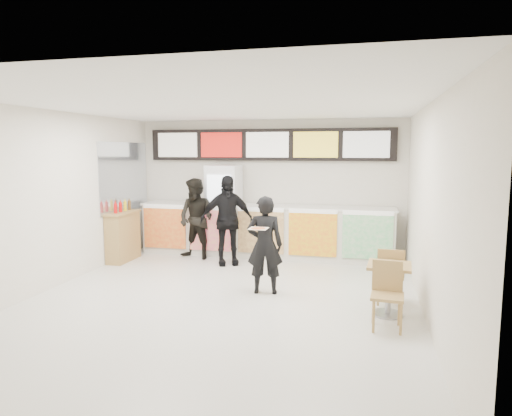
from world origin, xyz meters
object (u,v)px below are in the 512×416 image
(customer_main, at_px, (265,245))
(condiment_ledge, at_px, (123,236))
(customer_left, at_px, (196,219))
(drinks_fridge, at_px, (224,210))
(customer_mid, at_px, (227,220))
(service_counter, at_px, (264,231))
(cafe_table, at_px, (389,280))

(customer_main, height_order, condiment_ledge, customer_main)
(customer_left, xyz_separation_m, condiment_ledge, (-1.44, -0.55, -0.33))
(drinks_fridge, distance_m, customer_left, 0.72)
(drinks_fridge, distance_m, customer_mid, 0.95)
(customer_left, bearing_deg, customer_mid, -4.88)
(service_counter, bearing_deg, customer_main, -77.25)
(drinks_fridge, height_order, customer_left, drinks_fridge)
(drinks_fridge, bearing_deg, condiment_ledge, -149.51)
(customer_main, xyz_separation_m, customer_left, (-1.95, 1.99, 0.07))
(customer_left, bearing_deg, cafe_table, -15.94)
(condiment_ledge, bearing_deg, customer_mid, 5.84)
(customer_main, height_order, customer_mid, customer_mid)
(cafe_table, bearing_deg, condiment_ledge, 163.46)
(condiment_ledge, bearing_deg, customer_main, -22.98)
(cafe_table, xyz_separation_m, condiment_ledge, (-5.32, 2.02, 0.02))
(service_counter, distance_m, customer_left, 1.51)
(customer_main, bearing_deg, service_counter, -86.93)
(customer_mid, bearing_deg, cafe_table, -60.58)
(service_counter, relative_size, drinks_fridge, 2.78)
(customer_mid, relative_size, condiment_ledge, 1.46)
(customer_left, relative_size, condiment_ledge, 1.39)
(customer_main, bearing_deg, cafe_table, 153.64)
(service_counter, xyz_separation_m, customer_mid, (-0.59, -0.87, 0.34))
(service_counter, xyz_separation_m, customer_left, (-1.38, -0.54, 0.30))
(service_counter, distance_m, customer_main, 2.61)
(service_counter, height_order, condiment_ledge, condiment_ledge)
(customer_main, distance_m, customer_mid, 2.04)
(customer_left, bearing_deg, service_counter, 39.07)
(customer_left, relative_size, cafe_table, 1.14)
(customer_main, distance_m, customer_left, 2.79)
(customer_mid, xyz_separation_m, cafe_table, (3.09, -2.24, -0.40))
(customer_left, relative_size, customer_mid, 0.95)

